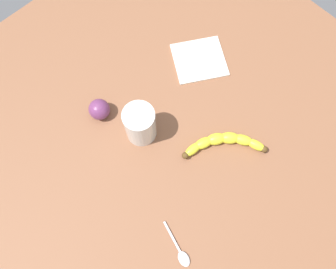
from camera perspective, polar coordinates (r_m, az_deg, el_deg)
The scene contains 6 objects.
wooden_tabletop at distance 88.25cm, azimuth 0.75°, elevation 0.21°, with size 120.00×120.00×3.00cm, color brown.
banana at distance 85.40cm, azimuth 9.43°, elevation -1.29°, with size 17.47×14.58×3.02cm.
smoothie_glass at distance 81.85cm, azimuth -4.78°, elevation 1.74°, with size 7.77×7.77×11.22cm.
plum_fruit at distance 88.00cm, azimuth -11.65°, elevation 4.23°, with size 5.51×5.51×5.51cm, color #6B3360.
teaspoon at distance 80.99cm, azimuth 2.47°, elevation -20.03°, with size 4.28×11.20×0.80cm.
folded_napkin at distance 96.58cm, azimuth 5.36°, elevation 12.57°, with size 14.07×13.09×0.60cm, color white.
Camera 1 is at (-21.90, -21.18, 84.32)cm, focal length 35.70 mm.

